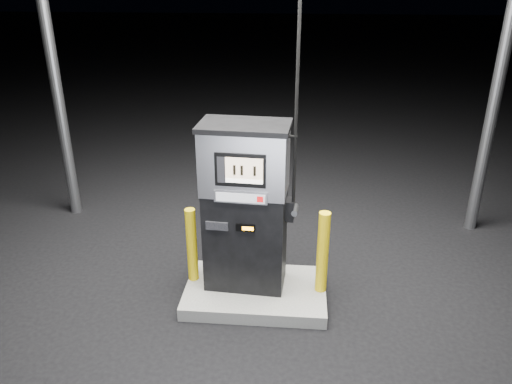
{
  "coord_description": "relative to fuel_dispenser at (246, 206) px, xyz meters",
  "views": [
    {
      "loc": [
        0.42,
        -4.75,
        3.48
      ],
      "look_at": [
        0.01,
        0.0,
        1.34
      ],
      "focal_mm": 35.0,
      "sensor_mm": 36.0,
      "label": 1
    }
  ],
  "objects": [
    {
      "name": "fuel_dispenser",
      "position": [
        0.0,
        0.0,
        0.0
      ],
      "size": [
        1.06,
        0.62,
        3.95
      ],
      "rotation": [
        0.0,
        0.0,
        -0.07
      ],
      "color": "black",
      "rests_on": "pump_island"
    },
    {
      "name": "ground",
      "position": [
        0.12,
        -0.1,
        -1.13
      ],
      "size": [
        80.0,
        80.0,
        0.0
      ],
      "primitive_type": "plane",
      "color": "black",
      "rests_on": "ground"
    },
    {
      "name": "pump_island",
      "position": [
        0.12,
        -0.1,
        -1.05
      ],
      "size": [
        1.6,
        1.0,
        0.15
      ],
      "primitive_type": "cube",
      "color": "slate",
      "rests_on": "ground"
    },
    {
      "name": "bollard_left",
      "position": [
        -0.62,
        0.01,
        -0.53
      ],
      "size": [
        0.13,
        0.13,
        0.9
      ],
      "primitive_type": "cylinder",
      "rotation": [
        0.0,
        0.0,
        0.06
      ],
      "color": "yellow",
      "rests_on": "pump_island"
    },
    {
      "name": "bollard_right",
      "position": [
        0.86,
        -0.08,
        -0.49
      ],
      "size": [
        0.16,
        0.16,
        0.97
      ],
      "primitive_type": "cylinder",
      "rotation": [
        0.0,
        0.0,
        -0.29
      ],
      "color": "yellow",
      "rests_on": "pump_island"
    }
  ]
}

